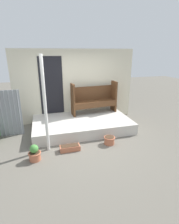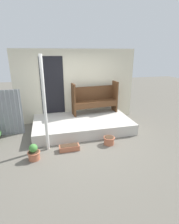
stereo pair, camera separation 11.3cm
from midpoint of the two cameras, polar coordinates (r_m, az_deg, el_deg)
name	(u,v)px [view 2 (the right image)]	position (r m, az deg, el deg)	size (l,w,h in m)	color
ground_plane	(86,142)	(5.18, -0.63, -9.66)	(24.00, 24.00, 0.00)	#666056
porch_slab	(82,124)	(5.92, -1.79, -3.98)	(3.19, 1.81, 0.35)	beige
house_wall	(76,86)	(6.47, -4.03, 8.43)	(4.39, 0.08, 2.60)	beige
support_post	(45,106)	(4.47, -13.76, 2.05)	(0.08, 0.08, 2.45)	white
bench	(95,98)	(6.35, 2.21, 4.63)	(1.68, 0.55, 1.13)	#54331C
flower_pot_left	(34,153)	(4.52, -17.04, -12.64)	(0.31, 0.31, 0.41)	#B76647
flower_pot_middle	(109,140)	(5.04, 7.05, -9.12)	(0.32, 0.32, 0.23)	#B76647
planter_box_rect	(69,148)	(4.77, -5.92, -11.51)	(0.53, 0.22, 0.15)	#B76647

